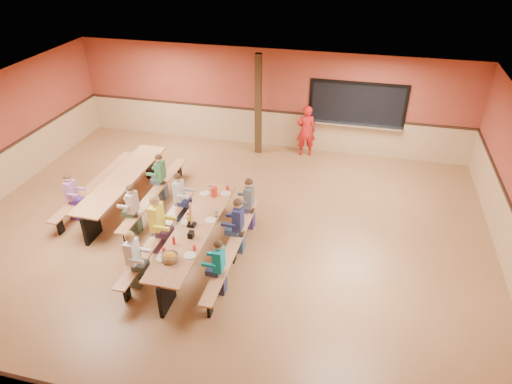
# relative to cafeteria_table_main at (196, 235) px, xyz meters

# --- Properties ---
(ground) EXTENTS (12.00, 12.00, 0.00)m
(ground) POSITION_rel_cafeteria_table_main_xyz_m (0.30, 0.77, -0.53)
(ground) COLOR brown
(ground) RESTS_ON ground
(room_envelope) EXTENTS (12.04, 10.04, 3.02)m
(room_envelope) POSITION_rel_cafeteria_table_main_xyz_m (0.30, 0.77, 0.16)
(room_envelope) COLOR #973D2C
(room_envelope) RESTS_ON ground
(kitchen_pass_through) EXTENTS (2.78, 0.28, 1.38)m
(kitchen_pass_through) POSITION_rel_cafeteria_table_main_xyz_m (2.90, 5.73, 0.96)
(kitchen_pass_through) COLOR black
(kitchen_pass_through) RESTS_ON ground
(structural_post) EXTENTS (0.18, 0.18, 3.00)m
(structural_post) POSITION_rel_cafeteria_table_main_xyz_m (0.10, 5.17, 0.97)
(structural_post) COLOR #332211
(structural_post) RESTS_ON ground
(cafeteria_table_main) EXTENTS (1.91, 3.70, 0.74)m
(cafeteria_table_main) POSITION_rel_cafeteria_table_main_xyz_m (0.00, 0.00, 0.00)
(cafeteria_table_main) COLOR #A96C43
(cafeteria_table_main) RESTS_ON ground
(cafeteria_table_second) EXTENTS (1.91, 3.70, 0.74)m
(cafeteria_table_second) POSITION_rel_cafeteria_table_main_xyz_m (-2.47, 1.56, 0.00)
(cafeteria_table_second) COLOR #A96C43
(cafeteria_table_second) RESTS_ON ground
(seated_child_white_left) EXTENTS (0.39, 0.32, 1.26)m
(seated_child_white_left) POSITION_rel_cafeteria_table_main_xyz_m (-0.82, -1.14, 0.10)
(seated_child_white_left) COLOR white
(seated_child_white_left) RESTS_ON ground
(seated_adult_yellow) EXTENTS (0.46, 0.37, 1.39)m
(seated_adult_yellow) POSITION_rel_cafeteria_table_main_xyz_m (-0.82, -0.03, 0.17)
(seated_adult_yellow) COLOR #FFF83B
(seated_adult_yellow) RESTS_ON ground
(seated_child_grey_left) EXTENTS (0.38, 0.31, 1.24)m
(seated_child_grey_left) POSITION_rel_cafeteria_table_main_xyz_m (-0.82, 1.17, 0.09)
(seated_child_grey_left) COLOR silver
(seated_child_grey_left) RESTS_ON ground
(seated_child_teal_right) EXTENTS (0.37, 0.30, 1.21)m
(seated_child_teal_right) POSITION_rel_cafeteria_table_main_xyz_m (0.82, -0.94, 0.08)
(seated_child_teal_right) COLOR #0D8A99
(seated_child_teal_right) RESTS_ON ground
(seated_child_navy_right) EXTENTS (0.41, 0.33, 1.29)m
(seated_child_navy_right) POSITION_rel_cafeteria_table_main_xyz_m (0.82, 0.38, 0.12)
(seated_child_navy_right) COLOR navy
(seated_child_navy_right) RESTS_ON ground
(seated_child_char_right) EXTENTS (0.40, 0.32, 1.26)m
(seated_child_char_right) POSITION_rel_cafeteria_table_main_xyz_m (0.82, 1.28, 0.11)
(seated_child_char_right) COLOR #4F5358
(seated_child_char_right) RESTS_ON ground
(seated_child_purple_sec) EXTENTS (0.36, 0.29, 1.19)m
(seated_child_purple_sec) POSITION_rel_cafeteria_table_main_xyz_m (-3.29, 0.63, 0.07)
(seated_child_purple_sec) COLOR #9A5D97
(seated_child_purple_sec) RESTS_ON ground
(seated_child_green_sec) EXTENTS (0.38, 0.31, 1.23)m
(seated_child_green_sec) POSITION_rel_cafeteria_table_main_xyz_m (-1.64, 1.97, 0.09)
(seated_child_green_sec) COLOR #377947
(seated_child_green_sec) RESTS_ON ground
(seated_child_tan_sec) EXTENTS (0.37, 0.31, 1.22)m
(seated_child_tan_sec) POSITION_rel_cafeteria_table_main_xyz_m (-1.64, 0.47, 0.08)
(seated_child_tan_sec) COLOR #C0AC9D
(seated_child_tan_sec) RESTS_ON ground
(standing_woman) EXTENTS (0.65, 0.51, 1.56)m
(standing_woman) POSITION_rel_cafeteria_table_main_xyz_m (1.52, 5.32, 0.26)
(standing_woman) COLOR red
(standing_woman) RESTS_ON ground
(punch_pitcher) EXTENTS (0.16, 0.16, 0.22)m
(punch_pitcher) POSITION_rel_cafeteria_table_main_xyz_m (0.01, 1.25, 0.32)
(punch_pitcher) COLOR red
(punch_pitcher) RESTS_ON cafeteria_table_main
(chip_bowl) EXTENTS (0.32, 0.32, 0.15)m
(chip_bowl) POSITION_rel_cafeteria_table_main_xyz_m (-0.07, -1.11, 0.29)
(chip_bowl) COLOR orange
(chip_bowl) RESTS_ON cafeteria_table_main
(napkin_dispenser) EXTENTS (0.10, 0.14, 0.13)m
(napkin_dispenser) POSITION_rel_cafeteria_table_main_xyz_m (0.05, -0.35, 0.28)
(napkin_dispenser) COLOR black
(napkin_dispenser) RESTS_ON cafeteria_table_main
(condiment_mustard) EXTENTS (0.06, 0.06, 0.17)m
(condiment_mustard) POSITION_rel_cafeteria_table_main_xyz_m (-0.18, 0.11, 0.30)
(condiment_mustard) COLOR yellow
(condiment_mustard) RESTS_ON cafeteria_table_main
(condiment_ketchup) EXTENTS (0.06, 0.06, 0.17)m
(condiment_ketchup) POSITION_rel_cafeteria_table_main_xyz_m (-0.19, -0.63, 0.30)
(condiment_ketchup) COLOR #B2140F
(condiment_ketchup) RESTS_ON cafeteria_table_main
(table_paddle) EXTENTS (0.16, 0.16, 0.56)m
(table_paddle) POSITION_rel_cafeteria_table_main_xyz_m (-0.08, 0.02, 0.35)
(table_paddle) COLOR black
(table_paddle) RESTS_ON cafeteria_table_main
(place_settings) EXTENTS (0.65, 3.30, 0.11)m
(place_settings) POSITION_rel_cafeteria_table_main_xyz_m (-0.00, -0.00, 0.27)
(place_settings) COLOR beige
(place_settings) RESTS_ON cafeteria_table_main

